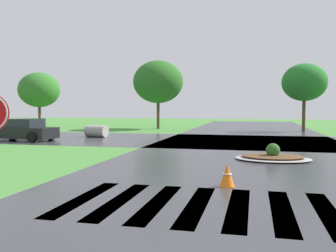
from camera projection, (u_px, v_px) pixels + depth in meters
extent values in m
cube|color=#35353A|center=(245.00, 166.00, 13.48)|extent=(10.94, 80.00, 0.01)
cube|color=#35353A|center=(249.00, 141.00, 22.83)|extent=(90.00, 9.85, 0.01)
cube|color=white|center=(84.00, 198.00, 8.75)|extent=(0.45, 3.48, 0.01)
cube|color=white|center=(120.00, 200.00, 8.54)|extent=(0.45, 3.48, 0.01)
cube|color=white|center=(157.00, 202.00, 8.34)|extent=(0.45, 3.48, 0.01)
cube|color=white|center=(197.00, 205.00, 8.13)|extent=(0.45, 3.48, 0.01)
cube|color=white|center=(238.00, 207.00, 7.93)|extent=(0.45, 3.48, 0.01)
cube|color=white|center=(282.00, 210.00, 7.72)|extent=(0.45, 3.48, 0.01)
cube|color=white|center=(328.00, 213.00, 7.52)|extent=(0.45, 3.48, 0.01)
ellipsoid|color=#9E9B93|center=(273.00, 158.00, 14.97)|extent=(3.04, 2.21, 0.12)
ellipsoid|color=brown|center=(273.00, 156.00, 14.97)|extent=(2.49, 1.81, 0.10)
sphere|color=#2D6023|center=(273.00, 150.00, 14.96)|extent=(0.56, 0.56, 0.56)
cube|color=black|center=(22.00, 132.00, 23.41)|extent=(4.70, 2.22, 0.69)
cube|color=#1E232B|center=(24.00, 123.00, 23.31)|extent=(2.32, 1.74, 0.54)
cylinder|color=black|center=(13.00, 134.00, 24.77)|extent=(0.66, 0.29, 0.64)
cylinder|color=black|center=(32.00, 137.00, 22.06)|extent=(0.66, 0.29, 0.64)
cylinder|color=black|center=(51.00, 135.00, 23.73)|extent=(0.66, 0.29, 0.64)
cylinder|color=#9E9B93|center=(97.00, 131.00, 26.05)|extent=(1.67, 1.11, 0.84)
cone|color=orange|center=(227.00, 175.00, 9.98)|extent=(0.41, 0.41, 0.63)
torus|color=white|center=(227.00, 174.00, 9.98)|extent=(0.25, 0.25, 0.04)
cube|color=orange|center=(227.00, 186.00, 10.00)|extent=(0.36, 0.36, 0.03)
cylinder|color=#4C3823|center=(40.00, 115.00, 38.99)|extent=(0.28, 0.28, 2.40)
ellipsoid|color=#307026|center=(39.00, 90.00, 38.85)|extent=(4.29, 4.29, 3.65)
cylinder|color=#4C3823|center=(158.00, 114.00, 35.42)|extent=(0.28, 0.28, 2.83)
ellipsoid|color=#296621|center=(158.00, 82.00, 35.25)|extent=(4.78, 4.78, 4.06)
cylinder|color=#4C3823|center=(304.00, 115.00, 31.85)|extent=(0.28, 0.28, 2.91)
ellipsoid|color=#256F28|center=(304.00, 82.00, 31.71)|extent=(3.80, 3.80, 3.23)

